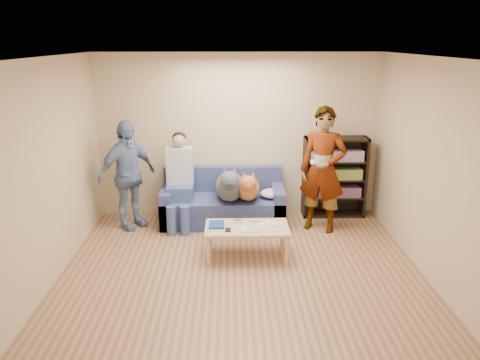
{
  "coord_description": "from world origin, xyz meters",
  "views": [
    {
      "loc": [
        -0.13,
        -4.88,
        2.8
      ],
      "look_at": [
        0.0,
        1.2,
        0.95
      ],
      "focal_mm": 35.0,
      "sensor_mm": 36.0,
      "label": 1
    }
  ],
  "objects_px": {
    "person_standing_right": "(323,170)",
    "bookshelf": "(334,175)",
    "dog_tan": "(248,187)",
    "person_seated": "(180,177)",
    "dog_gray": "(230,185)",
    "person_standing_left": "(127,175)",
    "sofa": "(223,204)",
    "camera_silver": "(238,221)",
    "coffee_table": "(247,230)",
    "notebook_blue": "(217,225)"
  },
  "relations": [
    {
      "from": "person_standing_right",
      "to": "notebook_blue",
      "type": "xyz_separation_m",
      "value": [
        -1.55,
        -0.85,
        -0.5
      ]
    },
    {
      "from": "notebook_blue",
      "to": "coffee_table",
      "type": "height_order",
      "value": "notebook_blue"
    },
    {
      "from": "person_standing_left",
      "to": "person_standing_right",
      "type": "bearing_deg",
      "value": -49.59
    },
    {
      "from": "dog_tan",
      "to": "person_seated",
      "type": "bearing_deg",
      "value": 175.84
    },
    {
      "from": "person_standing_right",
      "to": "camera_silver",
      "type": "xyz_separation_m",
      "value": [
        -1.27,
        -0.78,
        -0.49
      ]
    },
    {
      "from": "coffee_table",
      "to": "notebook_blue",
      "type": "bearing_deg",
      "value": 172.87
    },
    {
      "from": "dog_tan",
      "to": "coffee_table",
      "type": "xyz_separation_m",
      "value": [
        -0.05,
        -1.07,
        -0.25
      ]
    },
    {
      "from": "person_standing_right",
      "to": "dog_tan",
      "type": "distance_m",
      "value": 1.16
    },
    {
      "from": "person_standing_left",
      "to": "person_seated",
      "type": "height_order",
      "value": "person_standing_left"
    },
    {
      "from": "person_standing_left",
      "to": "coffee_table",
      "type": "bearing_deg",
      "value": -77.45
    },
    {
      "from": "notebook_blue",
      "to": "dog_tan",
      "type": "bearing_deg",
      "value": 66.18
    },
    {
      "from": "camera_silver",
      "to": "dog_gray",
      "type": "bearing_deg",
      "value": 96.44
    },
    {
      "from": "camera_silver",
      "to": "sofa",
      "type": "relative_size",
      "value": 0.06
    },
    {
      "from": "person_standing_left",
      "to": "dog_gray",
      "type": "relative_size",
      "value": 1.31
    },
    {
      "from": "dog_tan",
      "to": "camera_silver",
      "type": "bearing_deg",
      "value": -100.1
    },
    {
      "from": "person_standing_left",
      "to": "camera_silver",
      "type": "xyz_separation_m",
      "value": [
        1.64,
        -0.94,
        -0.39
      ]
    },
    {
      "from": "person_standing_left",
      "to": "person_seated",
      "type": "bearing_deg",
      "value": -40.52
    },
    {
      "from": "notebook_blue",
      "to": "coffee_table",
      "type": "relative_size",
      "value": 0.24
    },
    {
      "from": "person_standing_right",
      "to": "sofa",
      "type": "bearing_deg",
      "value": -169.52
    },
    {
      "from": "sofa",
      "to": "person_seated",
      "type": "bearing_deg",
      "value": -169.05
    },
    {
      "from": "notebook_blue",
      "to": "coffee_table",
      "type": "bearing_deg",
      "value": -7.13
    },
    {
      "from": "person_standing_right",
      "to": "bookshelf",
      "type": "bearing_deg",
      "value": 86.93
    },
    {
      "from": "person_seated",
      "to": "dog_tan",
      "type": "bearing_deg",
      "value": -4.16
    },
    {
      "from": "bookshelf",
      "to": "coffee_table",
      "type": "bearing_deg",
      "value": -134.33
    },
    {
      "from": "dog_tan",
      "to": "bookshelf",
      "type": "relative_size",
      "value": 0.88
    },
    {
      "from": "dog_gray",
      "to": "coffee_table",
      "type": "distance_m",
      "value": 1.12
    },
    {
      "from": "dog_tan",
      "to": "bookshelf",
      "type": "xyz_separation_m",
      "value": [
        1.42,
        0.44,
        0.06
      ]
    },
    {
      "from": "dog_tan",
      "to": "bookshelf",
      "type": "distance_m",
      "value": 1.49
    },
    {
      "from": "sofa",
      "to": "coffee_table",
      "type": "distance_m",
      "value": 1.31
    },
    {
      "from": "person_seated",
      "to": "dog_gray",
      "type": "relative_size",
      "value": 1.16
    },
    {
      "from": "person_standing_left",
      "to": "dog_gray",
      "type": "height_order",
      "value": "person_standing_left"
    },
    {
      "from": "sofa",
      "to": "person_standing_left",
      "type": "bearing_deg",
      "value": -171.81
    },
    {
      "from": "person_standing_left",
      "to": "bookshelf",
      "type": "bearing_deg",
      "value": -38.58
    },
    {
      "from": "camera_silver",
      "to": "person_seated",
      "type": "relative_size",
      "value": 0.07
    },
    {
      "from": "notebook_blue",
      "to": "camera_silver",
      "type": "relative_size",
      "value": 2.36
    },
    {
      "from": "person_seated",
      "to": "dog_gray",
      "type": "height_order",
      "value": "person_seated"
    },
    {
      "from": "dog_tan",
      "to": "coffee_table",
      "type": "distance_m",
      "value": 1.1
    },
    {
      "from": "dog_tan",
      "to": "sofa",
      "type": "bearing_deg",
      "value": 152.1
    },
    {
      "from": "person_seated",
      "to": "dog_gray",
      "type": "distance_m",
      "value": 0.77
    },
    {
      "from": "sofa",
      "to": "camera_silver",
      "type": "bearing_deg",
      "value": -79.48
    },
    {
      "from": "dog_tan",
      "to": "person_standing_right",
      "type": "bearing_deg",
      "value": -8.73
    },
    {
      "from": "person_standing_right",
      "to": "bookshelf",
      "type": "xyz_separation_m",
      "value": [
        0.32,
        0.61,
        -0.26
      ]
    },
    {
      "from": "sofa",
      "to": "dog_gray",
      "type": "height_order",
      "value": "dog_gray"
    },
    {
      "from": "sofa",
      "to": "dog_tan",
      "type": "relative_size",
      "value": 1.65
    },
    {
      "from": "person_standing_left",
      "to": "bookshelf",
      "type": "relative_size",
      "value": 1.28
    },
    {
      "from": "dog_tan",
      "to": "notebook_blue",
      "type": "bearing_deg",
      "value": -113.82
    },
    {
      "from": "person_standing_right",
      "to": "dog_tan",
      "type": "bearing_deg",
      "value": -164.2
    },
    {
      "from": "camera_silver",
      "to": "bookshelf",
      "type": "height_order",
      "value": "bookshelf"
    },
    {
      "from": "person_standing_right",
      "to": "notebook_blue",
      "type": "distance_m",
      "value": 1.84
    },
    {
      "from": "person_standing_left",
      "to": "sofa",
      "type": "xyz_separation_m",
      "value": [
        1.43,
        0.21,
        -0.55
      ]
    }
  ]
}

